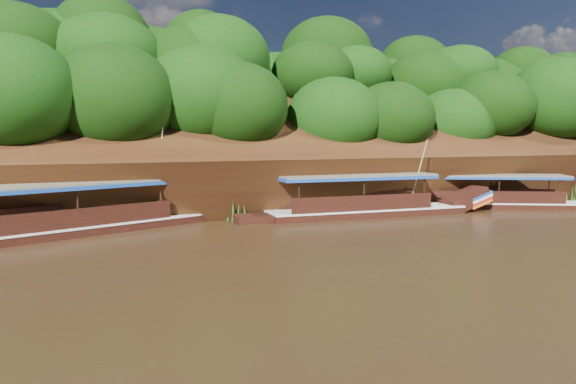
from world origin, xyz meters
name	(u,v)px	position (x,y,z in m)	size (l,w,h in m)	color
ground	(423,239)	(0.00, 0.00, 0.00)	(160.00, 160.00, 0.00)	black
riverbank	(265,174)	(-0.01, 22.73, 1.89)	(120.00, 30.06, 19.40)	black
boat_0	(517,201)	(13.52, 7.41, 0.54)	(14.04, 8.59, 5.94)	black
boat_1	(379,206)	(2.41, 8.08, 0.62)	(15.85, 3.33, 5.44)	black
boat_2	(102,220)	(-14.70, 8.76, 0.62)	(17.11, 8.50, 6.79)	black
reeds	(288,204)	(-3.42, 9.45, 0.86)	(49.78, 2.59, 2.19)	#216B1A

